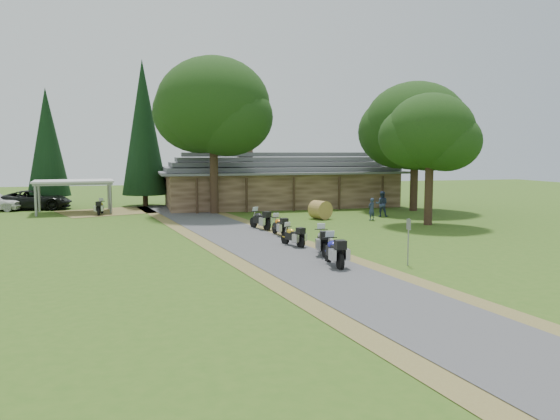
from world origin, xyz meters
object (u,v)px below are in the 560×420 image
object	(u,v)px
motorcycle_row_b	(323,240)
motorcycle_row_e	(260,219)
car_dark_suv	(35,195)
hay_bale	(320,210)
motorcycle_row_a	(334,250)
motorcycle_carport_a	(100,207)
motorcycle_row_d	(279,225)
carport	(74,197)
motorcycle_row_c	(293,235)
lodge	(280,179)

from	to	relation	value
motorcycle_row_b	motorcycle_row_e	bearing A→B (deg)	18.42
car_dark_suv	hay_bale	world-z (taller)	car_dark_suv
motorcycle_row_a	car_dark_suv	bearing A→B (deg)	32.35
car_dark_suv	motorcycle_carport_a	bearing A→B (deg)	-128.32
car_dark_suv	motorcycle_carport_a	world-z (taller)	car_dark_suv
motorcycle_row_d	hay_bale	size ratio (longest dim) A/B	1.35
carport	hay_bale	distance (m)	19.94
carport	motorcycle_row_d	size ratio (longest dim) A/B	3.33
carport	motorcycle_row_c	world-z (taller)	carport
lodge	motorcycle_row_b	xyz separation A→B (m)	(-4.18, -23.36, -1.75)
carport	motorcycle_row_e	bearing A→B (deg)	-51.48
motorcycle_row_e	motorcycle_carport_a	world-z (taller)	motorcycle_row_e
lodge	motorcycle_row_a	xyz separation A→B (m)	(-4.60, -26.01, -1.75)
carport	motorcycle_row_b	xyz separation A→B (m)	(13.26, -22.22, -0.61)
carport	motorcycle_row_b	size ratio (longest dim) A/B	2.96
motorcycle_row_d	carport	bearing A→B (deg)	31.35
motorcycle_row_d	motorcycle_row_e	world-z (taller)	motorcycle_row_e
lodge	hay_bale	xyz separation A→B (m)	(0.29, -10.23, -1.78)
motorcycle_row_c	motorcycle_carport_a	distance (m)	20.54
motorcycle_row_d	lodge	bearing A→B (deg)	-22.66
motorcycle_row_c	motorcycle_row_d	xyz separation A→B (m)	(0.29, 3.76, 0.03)
motorcycle_row_c	motorcycle_row_d	bearing A→B (deg)	-24.01
lodge	motorcycle_row_e	distance (m)	15.24
motorcycle_row_a	hay_bale	bearing A→B (deg)	-14.80
motorcycle_row_b	motorcycle_row_c	distance (m)	2.65
lodge	motorcycle_carport_a	xyz separation A→B (m)	(-15.37, -3.13, -1.83)
motorcycle_row_d	hay_bale	distance (m)	8.42
motorcycle_row_a	motorcycle_carport_a	bearing A→B (deg)	27.63
carport	hay_bale	bearing A→B (deg)	-31.85
motorcycle_row_c	lodge	bearing A→B (deg)	-32.86
motorcycle_row_d	motorcycle_carport_a	distance (m)	17.59
lodge	motorcycle_carport_a	world-z (taller)	lodge
carport	motorcycle_row_a	size ratio (longest dim) A/B	2.93
carport	motorcycle_row_e	size ratio (longest dim) A/B	3.08
car_dark_suv	motorcycle_row_a	xyz separation A→B (m)	(16.34, -28.40, -0.52)
lodge	motorcycle_row_a	size ratio (longest dim) A/B	10.39
motorcycle_row_a	hay_bale	xyz separation A→B (m)	(4.90, 15.79, -0.03)
carport	motorcycle_carport_a	size ratio (longest dim) A/B	3.34
lodge	motorcycle_row_a	world-z (taller)	lodge
motorcycle_row_a	motorcycle_row_b	distance (m)	2.69
carport	motorcycle_row_a	distance (m)	28.01
motorcycle_row_e	motorcycle_row_c	bearing A→B (deg)	161.73
car_dark_suv	motorcycle_row_c	distance (m)	28.21
motorcycle_row_b	motorcycle_carport_a	bearing A→B (deg)	41.41
motorcycle_row_b	motorcycle_row_c	size ratio (longest dim) A/B	1.18
carport	motorcycle_row_d	xyz separation A→B (m)	(12.82, -15.92, -0.69)
motorcycle_row_c	motorcycle_row_d	distance (m)	3.77
motorcycle_row_e	motorcycle_row_b	bearing A→B (deg)	165.78
lodge	motorcycle_row_e	xyz separation A→B (m)	(-5.13, -14.24, -1.78)
motorcycle_row_e	hay_bale	world-z (taller)	hay_bale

